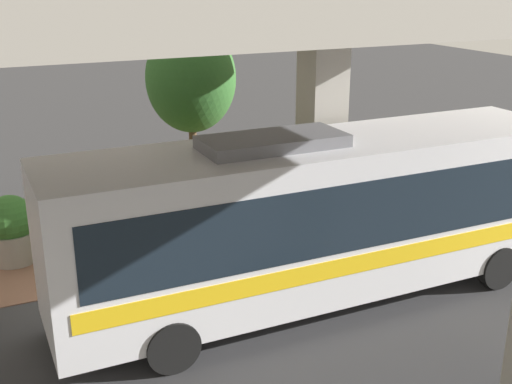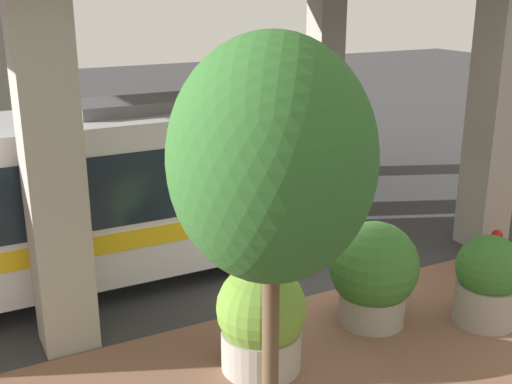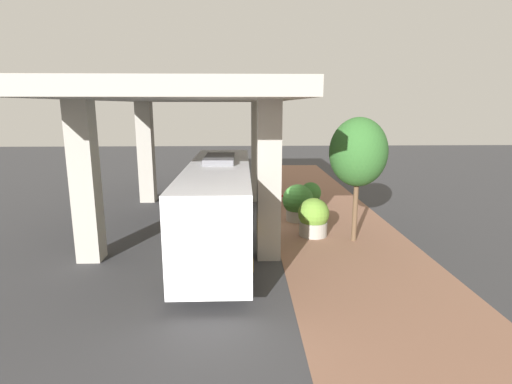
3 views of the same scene
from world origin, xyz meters
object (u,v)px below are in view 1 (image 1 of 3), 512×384
(planter_back, at_px, (11,229))
(bus, at_px, (321,212))
(planter_front, at_px, (188,210))
(street_tree_near, at_px, (191,79))
(planter_middle, at_px, (95,226))

(planter_back, bearing_deg, bus, 50.03)
(planter_front, relative_size, street_tree_near, 0.33)
(planter_back, bearing_deg, planter_front, 82.16)
(planter_front, distance_m, planter_middle, 2.54)
(planter_front, relative_size, planter_back, 1.06)
(planter_front, distance_m, street_tree_near, 3.64)
(street_tree_near, bearing_deg, bus, 6.53)
(street_tree_near, bearing_deg, planter_middle, -57.58)
(bus, height_order, street_tree_near, street_tree_near)
(planter_front, xyz_separation_m, planter_middle, (0.38, -2.51, 0.11))
(planter_front, height_order, planter_back, planter_front)
(planter_middle, relative_size, street_tree_near, 0.35)
(planter_front, bearing_deg, bus, 18.91)
(bus, distance_m, street_tree_near, 6.32)
(bus, relative_size, planter_middle, 5.81)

